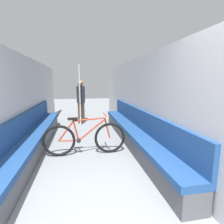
{
  "coord_description": "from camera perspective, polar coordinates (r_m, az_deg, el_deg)",
  "views": [
    {
      "loc": [
        -0.11,
        -1.15,
        1.51
      ],
      "look_at": [
        0.8,
        3.84,
        0.64
      ],
      "focal_mm": 28.0,
      "sensor_mm": 36.0,
      "label": 1
    }
  ],
  "objects": [
    {
      "name": "wall_left",
      "position": [
        4.32,
        -27.43,
        2.63
      ],
      "size": [
        0.1,
        9.11,
        2.11
      ],
      "primitive_type": "cube",
      "color": "#B2B2B7",
      "rests_on": "ground"
    },
    {
      "name": "wall_right",
      "position": [
        4.39,
        9.54,
        3.69
      ],
      "size": [
        0.1,
        9.11,
        2.11
      ],
      "primitive_type": "cube",
      "color": "#B2B2B7",
      "rests_on": "ground"
    },
    {
      "name": "bench_seat_row_left",
      "position": [
        4.26,
        -24.17,
        -7.8
      ],
      "size": [
        0.43,
        4.89,
        0.87
      ],
      "color": "#4C4C51",
      "rests_on": "ground"
    },
    {
      "name": "bench_seat_row_right",
      "position": [
        4.32,
        6.99,
        -6.74
      ],
      "size": [
        0.43,
        4.89,
        0.87
      ],
      "color": "#4C4C51",
      "rests_on": "ground"
    },
    {
      "name": "bicycle",
      "position": [
        3.72,
        -8.83,
        -8.49
      ],
      "size": [
        1.71,
        0.46,
        0.86
      ],
      "rotation": [
        0.0,
        0.0,
        -0.08
      ],
      "color": "black",
      "rests_on": "ground"
    },
    {
      "name": "grab_pole_near",
      "position": [
        6.08,
        -10.45,
        4.97
      ],
      "size": [
        0.08,
        0.08,
        2.09
      ],
      "color": "gray",
      "rests_on": "ground"
    },
    {
      "name": "passenger_standing",
      "position": [
        6.53,
        -10.11,
        3.46
      ],
      "size": [
        0.3,
        0.3,
        1.57
      ],
      "rotation": [
        0.0,
        0.0,
        1.2
      ],
      "color": "#473828",
      "rests_on": "ground"
    }
  ]
}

